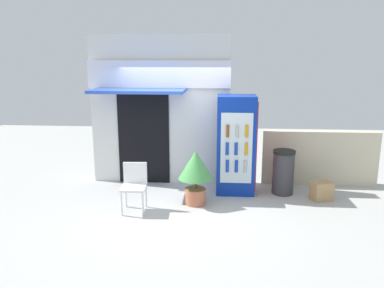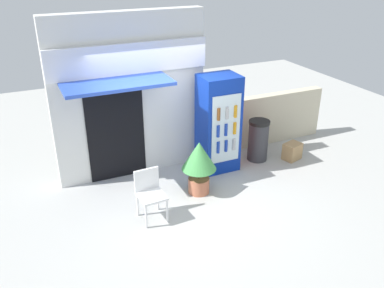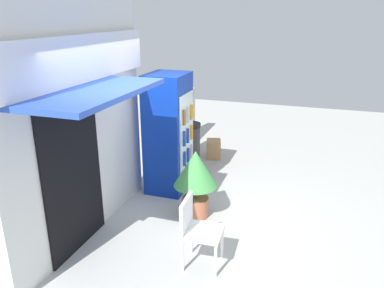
% 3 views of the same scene
% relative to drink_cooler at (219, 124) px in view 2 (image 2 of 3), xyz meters
% --- Properties ---
extents(ground, '(16.00, 16.00, 0.00)m').
position_rel_drink_cooler_xyz_m(ground, '(-1.15, -0.86, -0.98)').
color(ground, '#B2B2AD').
extents(storefront_building, '(2.96, 1.12, 3.15)m').
position_rel_drink_cooler_xyz_m(storefront_building, '(-1.63, 0.58, 0.63)').
color(storefront_building, silver).
rests_on(storefront_building, ground).
extents(drink_cooler, '(0.77, 0.68, 1.97)m').
position_rel_drink_cooler_xyz_m(drink_cooler, '(0.00, 0.00, 0.00)').
color(drink_cooler, '#0C2D9E').
rests_on(drink_cooler, ground).
extents(plastic_chair, '(0.45, 0.47, 0.85)m').
position_rel_drink_cooler_xyz_m(plastic_chair, '(-1.84, -1.07, -0.48)').
color(plastic_chair, white).
rests_on(plastic_chair, ground).
extents(potted_plant_near_shop, '(0.64, 0.64, 1.03)m').
position_rel_drink_cooler_xyz_m(potted_plant_near_shop, '(-0.77, -0.71, -0.33)').
color(potted_plant_near_shop, '#BC6B4C').
rests_on(potted_plant_near_shop, ground).
extents(trash_bin, '(0.44, 0.44, 0.89)m').
position_rel_drink_cooler_xyz_m(trash_bin, '(0.95, -0.02, -0.53)').
color(trash_bin, '#38383D').
rests_on(trash_bin, ground).
extents(stone_boundary_wall, '(2.43, 0.22, 1.17)m').
position_rel_drink_cooler_xyz_m(stone_boundary_wall, '(1.81, 0.64, -0.40)').
color(stone_boundary_wall, beige).
rests_on(stone_boundary_wall, ground).
extents(cardboard_box, '(0.44, 0.38, 0.36)m').
position_rel_drink_cooler_xyz_m(cardboard_box, '(1.64, -0.33, -0.80)').
color(cardboard_box, tan).
rests_on(cardboard_box, ground).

